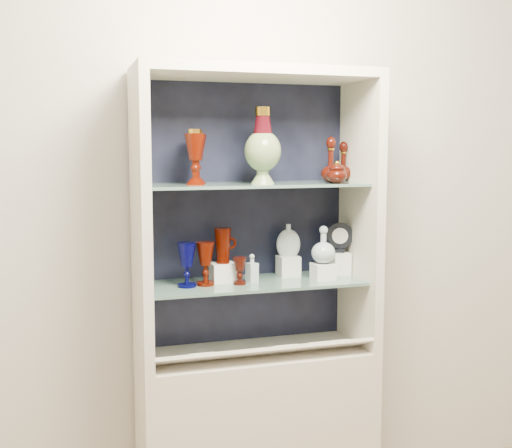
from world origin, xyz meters
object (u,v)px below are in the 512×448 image
object	(u,v)px
ruby_goblet_tall	(205,264)
ruby_pitcher	(223,246)
cobalt_goblet	(187,265)
flat_flask	(288,240)
ruby_decanter_a	(331,157)
lidded_bowl	(337,172)
pedestal_lamp_left	(197,157)
ruby_decanter_b	(343,160)
cameo_medallion	(340,237)
ruby_goblet_small	(240,271)
pedestal_lamp_right	(195,157)
clear_square_bottle	(252,268)
clear_round_decanter	(323,246)
enamel_urn	(263,146)

from	to	relation	value
ruby_goblet_tall	ruby_pitcher	xyz separation A→B (m)	(0.09, 0.05, 0.07)
cobalt_goblet	flat_flask	size ratio (longest dim) A/B	1.23
ruby_decanter_a	lidded_bowl	distance (m)	0.11
pedestal_lamp_left	ruby_pitcher	bearing A→B (deg)	-8.79
ruby_goblet_tall	flat_flask	distance (m)	0.41
ruby_decanter_b	flat_flask	bearing A→B (deg)	-179.15
ruby_decanter_a	ruby_decanter_b	distance (m)	0.14
ruby_pitcher	cameo_medallion	distance (m)	0.54
ruby_decanter_a	ruby_goblet_small	world-z (taller)	ruby_decanter_a
pedestal_lamp_left	pedestal_lamp_right	distance (m)	0.09
clear_square_bottle	clear_round_decanter	distance (m)	0.33
pedestal_lamp_left	lidded_bowl	distance (m)	0.59
ruby_decanter_b	flat_flask	distance (m)	0.44
cameo_medallion	clear_square_bottle	bearing A→B (deg)	-149.67
ruby_pitcher	clear_round_decanter	size ratio (longest dim) A/B	0.97
ruby_goblet_tall	ruby_goblet_small	xyz separation A→B (m)	(0.14, -0.03, -0.03)
ruby_goblet_small	flat_flask	size ratio (longest dim) A/B	0.77
pedestal_lamp_right	ruby_goblet_tall	size ratio (longest dim) A/B	1.23
ruby_goblet_tall	pedestal_lamp_left	bearing A→B (deg)	106.16
pedestal_lamp_left	ruby_goblet_tall	xyz separation A→B (m)	(0.02, -0.06, -0.44)
pedestal_lamp_right	cobalt_goblet	world-z (taller)	pedestal_lamp_right
pedestal_lamp_left	ruby_decanter_b	distance (m)	0.68
ruby_goblet_small	clear_round_decanter	bearing A→B (deg)	-1.06
ruby_goblet_tall	clear_square_bottle	world-z (taller)	ruby_goblet_tall
pedestal_lamp_left	ruby_decanter_b	size ratio (longest dim) A/B	1.17
ruby_goblet_tall	ruby_decanter_a	bearing A→B (deg)	-0.94
enamel_urn	clear_square_bottle	distance (m)	0.52
enamel_urn	flat_flask	xyz separation A→B (m)	(0.16, 0.11, -0.41)
lidded_bowl	ruby_decanter_b	bearing A→B (deg)	58.22
ruby_decanter_b	ruby_decanter_a	bearing A→B (deg)	-137.46
pedestal_lamp_left	enamel_urn	size ratio (longest dim) A/B	0.69
ruby_decanter_b	ruby_goblet_tall	world-z (taller)	ruby_decanter_b
lidded_bowl	flat_flask	bearing A→B (deg)	129.17
ruby_goblet_small	cameo_medallion	world-z (taller)	cameo_medallion
lidded_bowl	ruby_goblet_tall	xyz separation A→B (m)	(-0.54, 0.10, -0.38)
clear_round_decanter	clear_square_bottle	bearing A→B (deg)	174.25
clear_square_bottle	cameo_medallion	bearing A→B (deg)	6.59
ruby_goblet_tall	ruby_decanter_b	bearing A→B (deg)	7.43
pedestal_lamp_right	enamel_urn	bearing A→B (deg)	-2.06
ruby_decanter_b	ruby_goblet_tall	xyz separation A→B (m)	(-0.66, -0.09, -0.42)
lidded_bowl	clear_square_bottle	bearing A→B (deg)	163.82
ruby_decanter_b	ruby_goblet_small	size ratio (longest dim) A/B	1.64
lidded_bowl	ruby_goblet_small	world-z (taller)	lidded_bowl
cobalt_goblet	ruby_goblet_small	bearing A→B (deg)	-4.47
enamel_urn	cameo_medallion	distance (m)	0.57
enamel_urn	cameo_medallion	size ratio (longest dim) A/B	2.24
cobalt_goblet	cameo_medallion	bearing A→B (deg)	4.58
clear_square_bottle	enamel_urn	bearing A→B (deg)	-39.40
pedestal_lamp_right	ruby_goblet_small	bearing A→B (deg)	-1.19
ruby_decanter_a	clear_round_decanter	bearing A→B (deg)	-149.67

